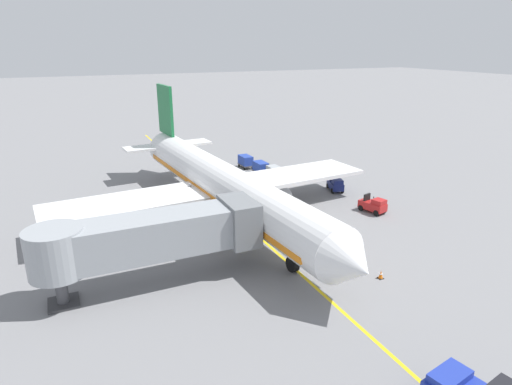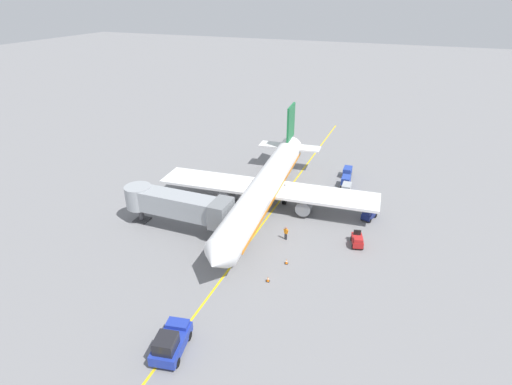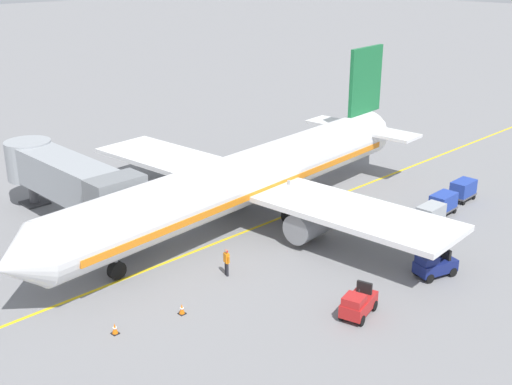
{
  "view_description": "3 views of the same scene",
  "coord_description": "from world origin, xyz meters",
  "px_view_note": "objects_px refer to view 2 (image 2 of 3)",
  "views": [
    {
      "loc": [
        13.94,
        36.26,
        15.01
      ],
      "look_at": [
        -0.09,
        5.64,
        3.57
      ],
      "focal_mm": 30.88,
      "sensor_mm": 36.0,
      "label": 1
    },
    {
      "loc": [
        -15.83,
        47.43,
        26.97
      ],
      "look_at": [
        1.34,
        4.35,
        3.77
      ],
      "focal_mm": 28.55,
      "sensor_mm": 36.0,
      "label": 2
    },
    {
      "loc": [
        -29.76,
        30.68,
        18.13
      ],
      "look_at": [
        -1.65,
        3.17,
        3.44
      ],
      "focal_mm": 45.98,
      "sensor_mm": 36.0,
      "label": 3
    }
  ],
  "objects_px": {
    "safety_cone_nose_left": "(286,262)",
    "safety_cone_nose_right": "(268,279)",
    "jet_bridge": "(176,204)",
    "baggage_cart_second_in_train": "(346,180)",
    "baggage_tug_trailing": "(369,214)",
    "baggage_cart_front": "(346,188)",
    "parked_airliner": "(265,187)",
    "pushback_tractor": "(171,342)",
    "baggage_tug_lead": "(357,240)",
    "ground_crew_wing_walker": "(286,233)",
    "baggage_cart_third_in_train": "(347,171)"
  },
  "relations": [
    {
      "from": "pushback_tractor",
      "to": "baggage_cart_third_in_train",
      "type": "height_order",
      "value": "pushback_tractor"
    },
    {
      "from": "parked_airliner",
      "to": "baggage_tug_lead",
      "type": "height_order",
      "value": "parked_airliner"
    },
    {
      "from": "pushback_tractor",
      "to": "baggage_tug_lead",
      "type": "xyz_separation_m",
      "value": [
        -11.71,
        -21.6,
        -0.39
      ]
    },
    {
      "from": "parked_airliner",
      "to": "baggage_cart_front",
      "type": "xyz_separation_m",
      "value": [
        -9.57,
        -8.34,
        -2.24
      ]
    },
    {
      "from": "jet_bridge",
      "to": "baggage_tug_lead",
      "type": "relative_size",
      "value": 5.24
    },
    {
      "from": "parked_airliner",
      "to": "safety_cone_nose_left",
      "type": "height_order",
      "value": "parked_airliner"
    },
    {
      "from": "safety_cone_nose_left",
      "to": "ground_crew_wing_walker",
      "type": "bearing_deg",
      "value": -71.04
    },
    {
      "from": "safety_cone_nose_left",
      "to": "safety_cone_nose_right",
      "type": "relative_size",
      "value": 1.0
    },
    {
      "from": "pushback_tractor",
      "to": "baggage_tug_lead",
      "type": "distance_m",
      "value": 24.58
    },
    {
      "from": "safety_cone_nose_right",
      "to": "safety_cone_nose_left",
      "type": "bearing_deg",
      "value": -103.25
    },
    {
      "from": "safety_cone_nose_left",
      "to": "safety_cone_nose_right",
      "type": "height_order",
      "value": "same"
    },
    {
      "from": "baggage_tug_lead",
      "to": "ground_crew_wing_walker",
      "type": "bearing_deg",
      "value": 13.03
    },
    {
      "from": "baggage_cart_second_in_train",
      "to": "safety_cone_nose_left",
      "type": "height_order",
      "value": "baggage_cart_second_in_train"
    },
    {
      "from": "jet_bridge",
      "to": "safety_cone_nose_right",
      "type": "height_order",
      "value": "jet_bridge"
    },
    {
      "from": "parked_airliner",
      "to": "safety_cone_nose_right",
      "type": "xyz_separation_m",
      "value": [
        -5.84,
        14.78,
        -2.9
      ]
    },
    {
      "from": "parked_airliner",
      "to": "pushback_tractor",
      "type": "distance_m",
      "value": 26.42
    },
    {
      "from": "jet_bridge",
      "to": "pushback_tractor",
      "type": "bearing_deg",
      "value": 119.68
    },
    {
      "from": "baggage_cart_front",
      "to": "pushback_tractor",
      "type": "bearing_deg",
      "value": 76.99
    },
    {
      "from": "baggage_cart_second_in_train",
      "to": "baggage_tug_trailing",
      "type": "bearing_deg",
      "value": 117.86
    },
    {
      "from": "baggage_tug_trailing",
      "to": "ground_crew_wing_walker",
      "type": "relative_size",
      "value": 1.62
    },
    {
      "from": "baggage_tug_lead",
      "to": "baggage_cart_third_in_train",
      "type": "xyz_separation_m",
      "value": [
        4.69,
        -19.23,
        0.24
      ]
    },
    {
      "from": "baggage_tug_lead",
      "to": "safety_cone_nose_left",
      "type": "bearing_deg",
      "value": 44.58
    },
    {
      "from": "baggage_tug_trailing",
      "to": "safety_cone_nose_right",
      "type": "relative_size",
      "value": 4.65
    },
    {
      "from": "pushback_tractor",
      "to": "baggage_cart_front",
      "type": "height_order",
      "value": "pushback_tractor"
    },
    {
      "from": "jet_bridge",
      "to": "baggage_tug_trailing",
      "type": "relative_size",
      "value": 5.2
    },
    {
      "from": "pushback_tractor",
      "to": "jet_bridge",
      "type": "bearing_deg",
      "value": -60.32
    },
    {
      "from": "baggage_cart_second_in_train",
      "to": "baggage_cart_third_in_train",
      "type": "xyz_separation_m",
      "value": [
        0.42,
        -3.6,
        0.0
      ]
    },
    {
      "from": "pushback_tractor",
      "to": "baggage_cart_front",
      "type": "relative_size",
      "value": 1.62
    },
    {
      "from": "baggage_cart_front",
      "to": "ground_crew_wing_walker",
      "type": "xyz_separation_m",
      "value": [
        4.47,
        14.93,
        0.0
      ]
    },
    {
      "from": "baggage_cart_front",
      "to": "safety_cone_nose_right",
      "type": "height_order",
      "value": "baggage_cart_front"
    },
    {
      "from": "parked_airliner",
      "to": "baggage_tug_lead",
      "type": "bearing_deg",
      "value": 160.54
    },
    {
      "from": "baggage_tug_lead",
      "to": "baggage_cart_third_in_train",
      "type": "relative_size",
      "value": 0.93
    },
    {
      "from": "baggage_tug_lead",
      "to": "baggage_cart_second_in_train",
      "type": "height_order",
      "value": "baggage_tug_lead"
    },
    {
      "from": "parked_airliner",
      "to": "safety_cone_nose_left",
      "type": "bearing_deg",
      "value": 120.86
    },
    {
      "from": "baggage_tug_trailing",
      "to": "jet_bridge",
      "type": "bearing_deg",
      "value": 27.29
    },
    {
      "from": "baggage_cart_front",
      "to": "ground_crew_wing_walker",
      "type": "height_order",
      "value": "ground_crew_wing_walker"
    },
    {
      "from": "baggage_cart_second_in_train",
      "to": "ground_crew_wing_walker",
      "type": "xyz_separation_m",
      "value": [
        3.9,
        17.52,
        0.0
      ]
    },
    {
      "from": "baggage_tug_lead",
      "to": "safety_cone_nose_right",
      "type": "xyz_separation_m",
      "value": [
        7.44,
        10.08,
        -0.42
      ]
    },
    {
      "from": "baggage_tug_lead",
      "to": "baggage_tug_trailing",
      "type": "height_order",
      "value": "same"
    },
    {
      "from": "baggage_tug_lead",
      "to": "baggage_cart_second_in_train",
      "type": "relative_size",
      "value": 0.93
    },
    {
      "from": "ground_crew_wing_walker",
      "to": "safety_cone_nose_left",
      "type": "xyz_separation_m",
      "value": [
        -1.58,
        4.6,
        -0.66
      ]
    },
    {
      "from": "jet_bridge",
      "to": "pushback_tractor",
      "type": "xyz_separation_m",
      "value": [
        -9.74,
        17.09,
        -2.36
      ]
    },
    {
      "from": "safety_cone_nose_right",
      "to": "pushback_tractor",
      "type": "bearing_deg",
      "value": 69.65
    },
    {
      "from": "parked_airliner",
      "to": "safety_cone_nose_right",
      "type": "relative_size",
      "value": 63.31
    },
    {
      "from": "parked_airliner",
      "to": "safety_cone_nose_right",
      "type": "bearing_deg",
      "value": 111.57
    },
    {
      "from": "baggage_cart_front",
      "to": "parked_airliner",
      "type": "bearing_deg",
      "value": 41.07
    },
    {
      "from": "ground_crew_wing_walker",
      "to": "baggage_tug_lead",
      "type": "bearing_deg",
      "value": -166.97
    },
    {
      "from": "jet_bridge",
      "to": "baggage_cart_second_in_train",
      "type": "xyz_separation_m",
      "value": [
        -17.17,
        -20.14,
        -2.51
      ]
    },
    {
      "from": "ground_crew_wing_walker",
      "to": "safety_cone_nose_left",
      "type": "height_order",
      "value": "ground_crew_wing_walker"
    },
    {
      "from": "baggage_tug_lead",
      "to": "safety_cone_nose_left",
      "type": "xyz_separation_m",
      "value": [
        6.59,
        6.5,
        -0.42
      ]
    }
  ]
}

